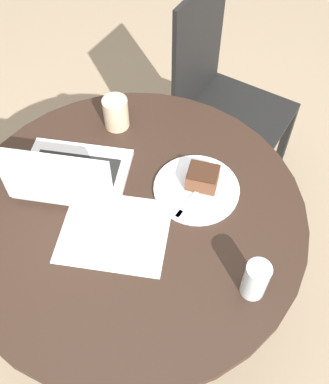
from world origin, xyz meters
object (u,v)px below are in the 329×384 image
object	(u,v)px
laptop	(70,175)
chair	(221,102)
plate	(196,189)
coffee_glass	(116,113)

from	to	relation	value
laptop	chair	bearing A→B (deg)	58.70
plate	laptop	bearing A→B (deg)	-6.70
chair	laptop	bearing A→B (deg)	-9.61
chair	laptop	distance (m)	0.84
plate	laptop	distance (m)	0.38
plate	coffee_glass	world-z (taller)	coffee_glass
chair	plate	distance (m)	0.69
coffee_glass	laptop	size ratio (longest dim) A/B	0.30
chair	coffee_glass	xyz separation A→B (m)	(0.42, 0.33, 0.28)
chair	coffee_glass	world-z (taller)	chair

